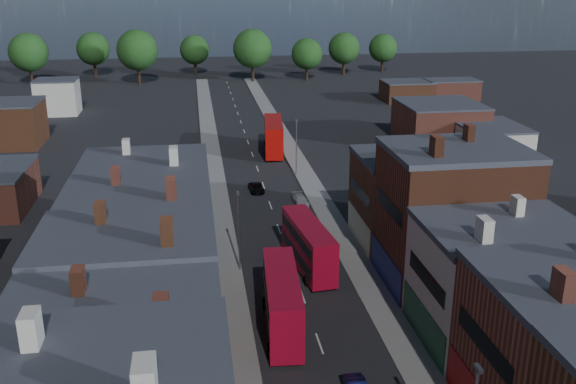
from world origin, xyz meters
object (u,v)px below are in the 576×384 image
object	(u,v)px
bus_2	(273,136)
car_3	(301,200)
bus_1	(308,245)
bus_0	(282,301)
car_2	(256,188)

from	to	relation	value
bus_2	car_3	world-z (taller)	bus_2
bus_1	bus_2	xyz separation A→B (m)	(2.00, 43.03, 0.28)
bus_0	bus_1	bearing A→B (deg)	73.36
bus_1	car_2	world-z (taller)	bus_1
bus_0	car_2	size ratio (longest dim) A/B	2.91
bus_2	car_3	xyz separation A→B (m)	(0.30, -24.66, -2.27)
car_2	bus_0	bearing A→B (deg)	-95.37
bus_2	car_2	xyz separation A→B (m)	(-4.70, -18.99, -2.28)
bus_2	car_3	bearing A→B (deg)	-83.58
car_2	car_3	xyz separation A→B (m)	(5.00, -5.67, 0.01)
bus_0	car_3	size ratio (longest dim) A/B	2.97
bus_0	bus_1	distance (m)	11.71
bus_0	car_3	world-z (taller)	bus_0
bus_0	car_2	distance (m)	35.10
car_3	bus_0	bearing A→B (deg)	-106.56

